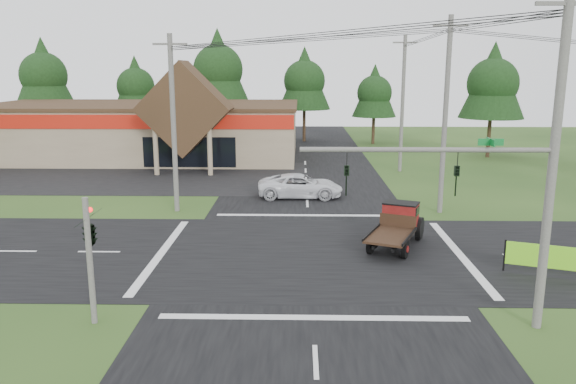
{
  "coord_description": "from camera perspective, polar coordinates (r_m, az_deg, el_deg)",
  "views": [
    {
      "loc": [
        -0.49,
        -25.15,
        8.49
      ],
      "look_at": [
        -1.11,
        3.5,
        2.2
      ],
      "focal_mm": 35.0,
      "sensor_mm": 36.0,
      "label": 1
    }
  ],
  "objects": [
    {
      "name": "ground",
      "position": [
        26.55,
        2.24,
        -6.28
      ],
      "size": [
        120.0,
        120.0,
        0.0
      ],
      "primitive_type": "plane",
      "color": "#254217",
      "rests_on": "ground"
    },
    {
      "name": "traffic_signal_mast",
      "position": [
        19.18,
        20.41,
        -0.64
      ],
      "size": [
        8.12,
        0.24,
        7.0
      ],
      "color": "#595651",
      "rests_on": "ground"
    },
    {
      "name": "white_pickup",
      "position": [
        37.84,
        1.27,
        0.63
      ],
      "size": [
        5.68,
        2.64,
        1.58
      ],
      "primitive_type": "imported",
      "rotation": [
        0.0,
        0.0,
        1.57
      ],
      "color": "white",
      "rests_on": "ground"
    },
    {
      "name": "road_ns",
      "position": [
        26.55,
        2.24,
        -6.26
      ],
      "size": [
        12.0,
        120.0,
        0.02
      ],
      "primitive_type": "cube",
      "color": "black",
      "rests_on": "ground"
    },
    {
      "name": "cvs_building",
      "position": [
        57.08,
        -14.32,
        6.25
      ],
      "size": [
        30.4,
        18.2,
        9.19
      ],
      "color": "gray",
      "rests_on": "ground"
    },
    {
      "name": "utility_pole_ne",
      "position": [
        34.32,
        15.69,
        7.58
      ],
      "size": [
        2.0,
        0.3,
        11.5
      ],
      "color": "#595651",
      "rests_on": "ground"
    },
    {
      "name": "tree_row_c",
      "position": [
        66.83,
        -7.12,
        12.48
      ],
      "size": [
        7.28,
        7.28,
        13.13
      ],
      "color": "#332316",
      "rests_on": "ground"
    },
    {
      "name": "parking_apron",
      "position": [
        46.94,
        -15.52,
        1.52
      ],
      "size": [
        28.0,
        14.0,
        0.02
      ],
      "primitive_type": "cube",
      "color": "black",
      "rests_on": "ground"
    },
    {
      "name": "utility_pole_nw",
      "position": [
        34.13,
        -11.57,
        6.91
      ],
      "size": [
        2.0,
        0.3,
        10.5
      ],
      "color": "#595651",
      "rests_on": "ground"
    },
    {
      "name": "utility_pole_nr",
      "position": [
        19.58,
        25.33,
        2.81
      ],
      "size": [
        2.0,
        0.3,
        11.0
      ],
      "color": "#595651",
      "rests_on": "ground"
    },
    {
      "name": "road_ew",
      "position": [
        26.55,
        2.24,
        -6.26
      ],
      "size": [
        120.0,
        12.0,
        0.02
      ],
      "primitive_type": "cube",
      "color": "black",
      "rests_on": "ground"
    },
    {
      "name": "tree_row_a",
      "position": [
        71.52,
        -23.6,
        11.02
      ],
      "size": [
        6.72,
        6.72,
        12.12
      ],
      "color": "#332316",
      "rests_on": "ground"
    },
    {
      "name": "tree_row_d",
      "position": [
        67.16,
        1.68,
        11.42
      ],
      "size": [
        6.16,
        6.16,
        11.11
      ],
      "color": "#332316",
      "rests_on": "ground"
    },
    {
      "name": "traffic_signal_corner",
      "position": [
        19.79,
        -19.58,
        -2.89
      ],
      "size": [
        0.53,
        2.48,
        4.4
      ],
      "color": "#595651",
      "rests_on": "ground"
    },
    {
      "name": "utility_pole_n",
      "position": [
        47.99,
        11.56,
        8.84
      ],
      "size": [
        2.0,
        0.3,
        11.2
      ],
      "color": "#595651",
      "rests_on": "ground"
    },
    {
      "name": "tree_side_ne",
      "position": [
        58.18,
        20.11,
        10.54
      ],
      "size": [
        6.16,
        6.16,
        11.11
      ],
      "color": "#332316",
      "rests_on": "ground"
    },
    {
      "name": "tree_row_e",
      "position": [
        65.75,
        8.78,
        10.09
      ],
      "size": [
        5.04,
        5.04,
        9.09
      ],
      "color": "#332316",
      "rests_on": "ground"
    },
    {
      "name": "antique_flatbed_truck",
      "position": [
        27.66,
        10.87,
        -3.48
      ],
      "size": [
        3.67,
        5.3,
        2.07
      ],
      "primitive_type": null,
      "rotation": [
        0.0,
        0.0,
        -0.4
      ],
      "color": "#5A0F0C",
      "rests_on": "ground"
    },
    {
      "name": "tree_row_b",
      "position": [
        69.95,
        -15.23,
        10.49
      ],
      "size": [
        5.6,
        5.6,
        10.1
      ],
      "color": "#332316",
      "rests_on": "ground"
    },
    {
      "name": "roadside_banner",
      "position": [
        25.96,
        25.57,
        -6.34
      ],
      "size": [
        3.91,
        1.48,
        1.4
      ],
      "primitive_type": null,
      "rotation": [
        0.0,
        0.0,
        -0.34
      ],
      "color": "#74D71C",
      "rests_on": "ground"
    }
  ]
}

